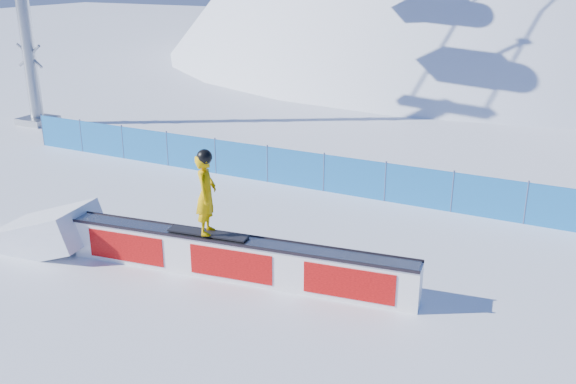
% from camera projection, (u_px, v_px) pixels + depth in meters
% --- Properties ---
extents(ground, '(160.00, 160.00, 0.00)m').
position_uv_depth(ground, '(220.00, 237.00, 16.80)').
color(ground, white).
rests_on(ground, ground).
extents(snow_hill, '(64.00, 64.00, 64.00)m').
position_uv_depth(snow_hill, '(476.00, 252.00, 58.19)').
color(snow_hill, white).
rests_on(snow_hill, ground).
extents(safety_fence, '(22.05, 0.05, 1.30)m').
position_uv_depth(safety_fence, '(295.00, 168.00, 20.39)').
color(safety_fence, '#1B6FBB').
rests_on(safety_fence, ground).
extents(rail_box, '(8.29, 1.62, 0.99)m').
position_uv_depth(rail_box, '(235.00, 259.00, 14.42)').
color(rail_box, white).
rests_on(rail_box, ground).
extents(snow_ramp, '(2.78, 1.94, 1.62)m').
position_uv_depth(snow_ramp, '(49.00, 246.00, 16.22)').
color(snow_ramp, white).
rests_on(snow_ramp, ground).
extents(snowboarder, '(1.93, 0.78, 1.99)m').
position_uv_depth(snowboarder, '(206.00, 193.00, 14.13)').
color(snowboarder, black).
rests_on(snowboarder, rail_box).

